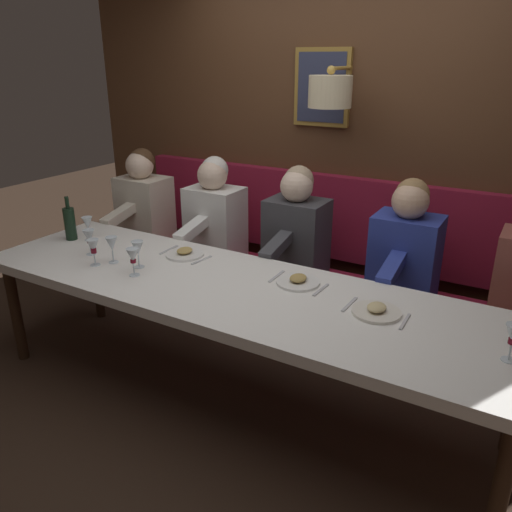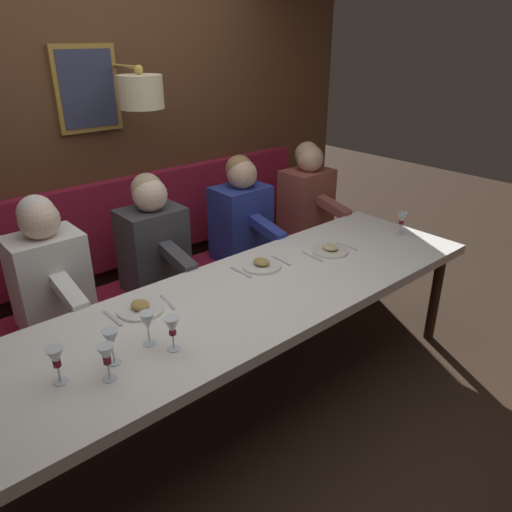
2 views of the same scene
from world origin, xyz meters
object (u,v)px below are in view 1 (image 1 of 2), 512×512
Objects in this scene: dining_table at (231,294)px; wine_glass_3 at (87,224)px; diner_farthest at (144,201)px; wine_bottle at (70,223)px; wine_glass_1 at (133,257)px; diner_far at (214,214)px; wine_glass_2 at (112,244)px; wine_glass_6 at (89,237)px; wine_glass_0 at (93,247)px; diner_middle at (296,228)px; wine_glass_4 at (138,249)px; diner_near at (406,247)px.

wine_glass_3 reaches higher than dining_table.
diner_farthest is at bearing 13.51° from wine_glass_3.
wine_glass_1 is at bearing -107.29° from wine_bottle.
diner_far is 4.82× the size of wine_glass_2.
wine_glass_0 is at bearing -125.58° from wine_glass_6.
diner_far is 1.00× the size of diner_farthest.
diner_far is (0.00, 0.68, 0.00)m from diner_middle.
wine_glass_6 is 0.55× the size of wine_bottle.
wine_glass_4 is (-0.94, -0.11, 0.04)m from diner_far.
diner_middle is 1.54m from wine_bottle.
wine_glass_0 and wine_glass_1 have the same top height.
wine_glass_3 is at bearing 64.05° from wine_glass_2.
diner_middle is 1.00× the size of diner_far.
wine_glass_0 is at bearing -117.14° from wine_bottle.
diner_farthest is (0.00, 2.13, 0.00)m from diner_near.
diner_near and diner_middle have the same top height.
diner_middle is 0.68m from diner_far.
wine_bottle is (0.26, 0.50, 0.00)m from wine_glass_0.
wine_glass_3 is 1.00× the size of wine_glass_4.
dining_table is 1.67m from diner_farthest.
wine_glass_0 is 1.00× the size of wine_glass_6.
diner_farthest reaches higher than wine_glass_4.
wine_glass_0 is at bearing 113.96° from wine_glass_4.
wine_glass_2 and wine_glass_4 have the same top height.
wine_glass_4 reaches higher than dining_table.
diner_farthest is at bearing 27.99° from wine_glass_0.
wine_glass_0 reaches higher than dining_table.
wine_bottle reaches higher than wine_glass_3.
diner_middle is at bearing -31.37° from wine_glass_4.
diner_middle and diner_far have the same top height.
wine_glass_0 is at bearing 172.33° from diner_far.
wine_glass_6 is (0.11, 0.47, -0.00)m from wine_glass_1.
diner_middle is 1.34m from wine_glass_0.
diner_near and diner_far have the same top height.
wine_glass_0 is at bearing 123.78° from diner_near.
wine_glass_1 is 0.55× the size of wine_bottle.
diner_far is 2.64× the size of wine_bottle.
diner_near reaches higher than dining_table.
wine_glass_2 is (-0.96, 1.51, 0.04)m from diner_near.
diner_middle is at bearing -90.00° from diner_far.
diner_near is at bearing -50.29° from wine_glass_1.
wine_glass_4 is (-0.94, -0.81, 0.04)m from diner_farthest.
wine_glass_3 is at bearing 121.95° from diner_middle.
diner_far is at bearing -17.82° from wine_glass_6.
wine_bottle reaches higher than wine_glass_1.
diner_middle is at bearing -90.00° from diner_farthest.
diner_near is 1.00× the size of diner_farthest.
wine_glass_3 is 0.55× the size of wine_bottle.
wine_glass_6 is (-0.94, -0.40, 0.04)m from diner_farthest.
dining_table is 19.06× the size of wine_glass_4.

